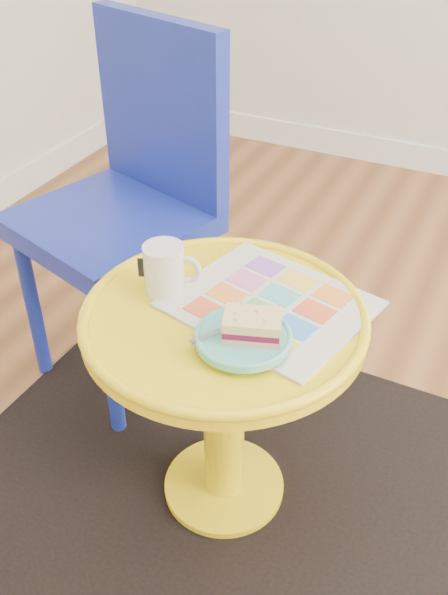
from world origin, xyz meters
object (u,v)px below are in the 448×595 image
at_px(newspaper, 270,304).
at_px(chair, 132,192).
at_px(plate, 243,338).
at_px(mug, 165,268).
at_px(side_table, 224,371).

bearing_deg(newspaper, chair, 164.71).
relative_size(chair, newspaper, 2.63).
relative_size(chair, plate, 5.38).
bearing_deg(mug, side_table, -23.40).
bearing_deg(newspaper, plate, -74.33).
distance_m(chair, mug, 0.43).
height_order(newspaper, plate, plate).
distance_m(chair, newspaper, 0.56).
bearing_deg(plate, mug, 157.13).
xyz_separation_m(chair, plate, (0.50, -0.41, 0.00)).
bearing_deg(plate, newspaper, 91.99).
bearing_deg(newspaper, side_table, -122.59).
xyz_separation_m(chair, mug, (0.29, -0.32, 0.04)).
bearing_deg(chair, side_table, -21.13).
bearing_deg(mug, newspaper, -3.07).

